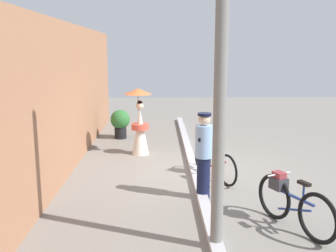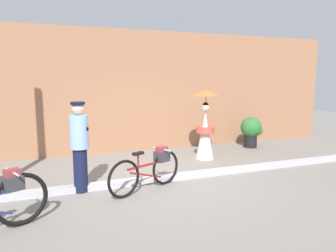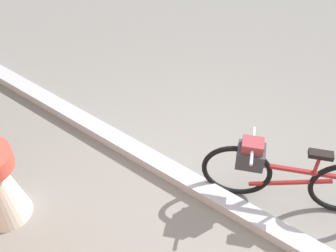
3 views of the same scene
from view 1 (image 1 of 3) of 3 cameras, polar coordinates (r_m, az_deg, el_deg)
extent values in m
plane|color=gray|center=(9.30, 3.90, -6.85)|extent=(30.00, 30.00, 0.00)
cube|color=#9E6B4C|center=(9.18, -15.85, 3.77)|extent=(14.00, 0.40, 3.52)
cube|color=#B2B2B7|center=(9.29, 3.90, -6.50)|extent=(14.00, 0.20, 0.12)
torus|color=black|center=(6.98, 15.46, -10.06)|extent=(0.74, 0.39, 0.79)
torus|color=black|center=(6.35, 21.31, -12.63)|extent=(0.74, 0.39, 0.79)
cube|color=navy|center=(6.59, 18.32, -9.98)|extent=(0.75, 0.37, 0.04)
cube|color=navy|center=(6.67, 18.21, -11.71)|extent=(0.66, 0.32, 0.26)
cylinder|color=navy|center=(6.44, 19.47, -9.39)|extent=(0.03, 0.03, 0.32)
cube|color=black|center=(6.38, 19.57, -8.02)|extent=(0.24, 0.17, 0.05)
cylinder|color=silver|center=(6.77, 16.18, -6.88)|extent=(0.23, 0.45, 0.03)
cube|color=#333338|center=(6.82, 16.11, -8.17)|extent=(0.33, 0.31, 0.20)
cube|color=maroon|center=(6.78, 16.17, -7.14)|extent=(0.25, 0.23, 0.14)
torus|color=black|center=(9.21, 5.14, -4.78)|extent=(0.66, 0.34, 0.70)
torus|color=black|center=(8.37, 8.83, -6.52)|extent=(0.66, 0.34, 0.70)
cube|color=maroon|center=(8.74, 6.92, -4.65)|extent=(0.82, 0.40, 0.04)
cube|color=maroon|center=(8.80, 6.89, -5.87)|extent=(0.71, 0.35, 0.28)
cylinder|color=maroon|center=(8.56, 7.62, -4.22)|extent=(0.03, 0.03, 0.29)
cube|color=black|center=(8.52, 7.64, -3.28)|extent=(0.24, 0.17, 0.05)
cylinder|color=silver|center=(9.02, 5.53, -2.52)|extent=(0.23, 0.45, 0.03)
cube|color=#333338|center=(9.06, 5.51, -3.42)|extent=(0.33, 0.31, 0.20)
cube|color=maroon|center=(9.03, 5.52, -2.62)|extent=(0.25, 0.23, 0.14)
cylinder|color=#141938|center=(7.61, 5.27, -7.69)|extent=(0.26, 0.26, 0.84)
cylinder|color=#8CB2E0|center=(7.41, 5.37, -2.31)|extent=(0.34, 0.34, 0.63)
sphere|color=#D8B293|center=(7.32, 5.43, 0.95)|extent=(0.23, 0.23, 0.23)
cylinder|color=black|center=(7.30, 5.44, 1.74)|extent=(0.26, 0.26, 0.05)
cube|color=black|center=(7.39, 5.37, -1.83)|extent=(0.33, 0.26, 0.06)
cone|color=silver|center=(10.75, -4.15, -0.88)|extent=(0.48, 0.48, 1.27)
cylinder|color=#D14C3D|center=(10.72, -4.16, -0.09)|extent=(0.49, 0.49, 0.16)
sphere|color=beige|center=(10.62, -4.20, 3.01)|extent=(0.20, 0.20, 0.20)
sphere|color=black|center=(10.61, -4.21, 3.40)|extent=(0.15, 0.15, 0.15)
cylinder|color=olive|center=(10.64, -4.48, 3.68)|extent=(0.02, 0.02, 0.55)
cone|color=orange|center=(10.61, -4.50, 5.16)|extent=(0.77, 0.77, 0.16)
cylinder|color=black|center=(12.85, -7.06, -0.99)|extent=(0.39, 0.39, 0.38)
sphere|color=#2D6B33|center=(12.76, -7.11, 0.97)|extent=(0.64, 0.64, 0.64)
sphere|color=#2D6B33|center=(12.92, -6.61, 0.75)|extent=(0.35, 0.35, 0.35)
cylinder|color=slate|center=(5.29, 7.77, 5.96)|extent=(0.18, 0.18, 4.80)
camera|label=2|loc=(9.53, 43.87, 3.51)|focal=33.28mm
camera|label=3|loc=(7.96, -12.66, 15.63)|focal=44.07mm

